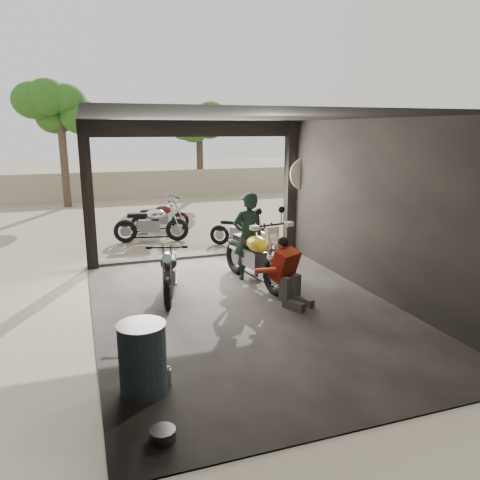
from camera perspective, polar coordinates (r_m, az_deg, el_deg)
ground at (r=8.10m, az=0.69°, el=-8.47°), size 80.00×80.00×0.00m
garage at (r=8.22m, az=-0.57°, el=1.19°), size 7.00×7.13×3.20m
boundary_wall at (r=21.36m, az=-12.20°, el=6.63°), size 18.00×0.30×1.20m
tree_left at (r=19.60m, az=-21.19°, el=15.39°), size 2.20×2.20×5.60m
tree_right at (r=21.74m, az=-5.02°, el=14.81°), size 2.20×2.20×5.00m
main_bike at (r=9.18m, az=1.76°, el=-1.38°), size 1.16×2.13×1.35m
left_bike at (r=8.64m, az=-8.62°, el=-3.44°), size 1.01×1.70×1.07m
outside_bike_a at (r=12.90m, az=-10.79°, el=2.35°), size 1.85×1.02×1.19m
outside_bike_b at (r=14.03m, az=-9.73°, el=3.03°), size 1.66×0.88×1.07m
outside_bike_c at (r=12.20m, az=0.11°, el=1.52°), size 1.56×1.35×1.00m
rider at (r=9.43m, az=1.01°, el=0.42°), size 0.68×0.46×1.80m
mechanic at (r=8.12m, az=6.14°, el=-4.14°), size 0.89×0.98×1.16m
stool at (r=10.62m, az=2.76°, el=-0.72°), size 0.36×0.36×0.50m
helmet at (r=10.52m, az=2.57°, el=0.35°), size 0.38×0.39×0.28m
oil_drum at (r=5.68m, az=-11.77°, el=-14.06°), size 0.64×0.64×0.85m
sign_post at (r=11.50m, az=7.82°, el=6.11°), size 0.78×0.08×2.35m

